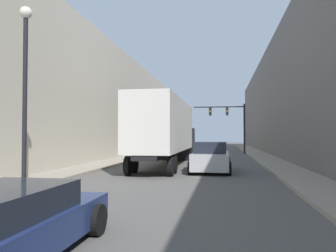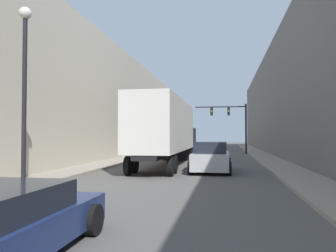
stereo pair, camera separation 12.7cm
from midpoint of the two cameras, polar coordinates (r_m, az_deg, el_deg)
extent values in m
cube|color=gray|center=(30.35, 16.68, -5.30)|extent=(2.13, 80.00, 0.15)
cube|color=gray|center=(31.23, -5.27, -5.26)|extent=(2.13, 80.00, 0.15)
cube|color=#66605B|center=(31.23, 24.05, 5.14)|extent=(6.00, 80.00, 11.32)
cube|color=#BCB29E|center=(32.60, -12.17, 3.61)|extent=(6.00, 80.00, 10.02)
cube|color=silver|center=(21.00, -0.36, 0.07)|extent=(2.52, 11.22, 3.16)
cube|color=black|center=(21.02, -0.36, -4.65)|extent=(1.26, 11.22, 0.24)
cube|color=black|center=(27.86, 2.20, -3.12)|extent=(2.52, 2.68, 2.66)
cylinder|color=black|center=(17.02, -6.75, -6.87)|extent=(0.25, 1.00, 1.00)
cylinder|color=black|center=(16.53, 0.70, -7.04)|extent=(0.25, 1.00, 1.00)
cylinder|color=black|center=(18.17, -5.65, -6.54)|extent=(0.25, 1.00, 1.00)
cylinder|color=black|center=(17.71, 1.33, -6.68)|extent=(0.25, 1.00, 1.00)
cylinder|color=black|center=(28.06, -0.06, -4.81)|extent=(0.25, 1.00, 1.00)
cylinder|color=black|center=(27.77, 4.47, -4.84)|extent=(0.25, 1.00, 1.00)
cube|color=navy|center=(6.30, -26.08, -16.12)|extent=(1.85, 4.40, 0.58)
cylinder|color=black|center=(8.04, -25.11, -13.98)|extent=(0.25, 0.64, 0.64)
cylinder|color=black|center=(7.17, -12.47, -15.64)|extent=(0.25, 0.64, 0.64)
cube|color=#B7B7BC|center=(18.82, 7.69, -5.95)|extent=(1.98, 4.53, 0.88)
cube|color=#1E232D|center=(18.55, 7.65, -3.68)|extent=(1.74, 2.49, 0.62)
cylinder|color=black|center=(20.46, 5.08, -6.41)|extent=(0.25, 0.70, 0.70)
cylinder|color=black|center=(20.39, 10.66, -6.40)|extent=(0.25, 0.70, 0.70)
cylinder|color=black|center=(17.26, 4.16, -7.30)|extent=(0.25, 0.70, 0.70)
cylinder|color=black|center=(17.17, 10.80, -7.31)|extent=(0.25, 0.70, 0.70)
cylinder|color=black|center=(37.18, 13.51, -0.48)|extent=(0.20, 0.20, 5.54)
cube|color=black|center=(37.24, 9.16, 3.30)|extent=(5.62, 0.12, 0.12)
cube|color=black|center=(37.20, 10.61, 2.53)|extent=(0.30, 0.24, 0.90)
sphere|color=gold|center=(37.06, 10.61, 2.54)|extent=(0.18, 0.18, 0.18)
cube|color=black|center=(37.22, 7.72, 2.51)|extent=(0.30, 0.24, 0.90)
sphere|color=gold|center=(37.08, 7.71, 2.52)|extent=(0.18, 0.18, 0.18)
cylinder|color=black|center=(12.65, -23.50, 3.38)|extent=(0.16, 0.16, 6.27)
sphere|color=silver|center=(13.33, -23.33, 17.60)|extent=(0.44, 0.44, 0.44)
camera|label=1|loc=(0.06, -89.78, -0.01)|focal=35.00mm
camera|label=2|loc=(0.06, 90.22, 0.01)|focal=35.00mm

